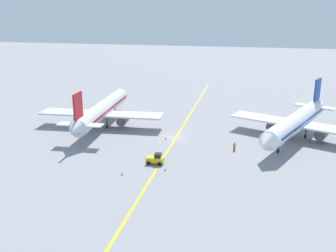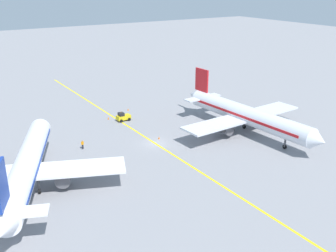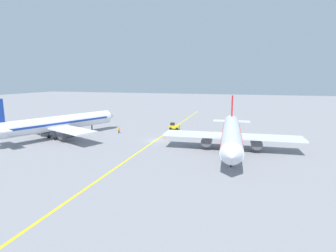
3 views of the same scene
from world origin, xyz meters
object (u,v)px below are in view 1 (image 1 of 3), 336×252
at_px(traffic_cone_mid_apron, 165,169).
at_px(traffic_cone_by_wingtip, 166,138).
at_px(ground_crew_worker, 234,146).
at_px(baggage_tug_white, 155,159).
at_px(airplane_adjacent_stand, 297,121).
at_px(airplane_at_gate, 102,110).
at_px(traffic_cone_near_nose, 122,174).

xyz_separation_m(traffic_cone_mid_apron, traffic_cone_by_wingtip, (-3.58, 15.78, 0.00)).
bearing_deg(ground_crew_worker, baggage_tug_white, -142.83).
distance_m(ground_crew_worker, traffic_cone_by_wingtip, 14.57).
bearing_deg(baggage_tug_white, airplane_adjacent_stand, 38.38).
bearing_deg(ground_crew_worker, airplane_at_gate, 162.76).
xyz_separation_m(airplane_adjacent_stand, traffic_cone_near_nose, (-28.93, -25.50, -3.43)).
distance_m(traffic_cone_near_nose, traffic_cone_by_wingtip, 19.20).
height_order(baggage_tug_white, ground_crew_worker, baggage_tug_white).
height_order(airplane_adjacent_stand, traffic_cone_near_nose, airplane_adjacent_stand).
height_order(airplane_at_gate, traffic_cone_mid_apron, airplane_at_gate).
bearing_deg(ground_crew_worker, traffic_cone_near_nose, -137.44).
bearing_deg(traffic_cone_near_nose, traffic_cone_mid_apron, 26.34).
relative_size(airplane_at_gate, traffic_cone_mid_apron, 64.60).
relative_size(airplane_adjacent_stand, ground_crew_worker, 20.23).
distance_m(baggage_tug_white, traffic_cone_mid_apron, 3.60).
distance_m(airplane_at_gate, airplane_adjacent_stand, 42.37).
distance_m(ground_crew_worker, traffic_cone_near_nose, 23.17).
xyz_separation_m(ground_crew_worker, traffic_cone_near_nose, (-17.06, -15.66, -0.63)).
bearing_deg(baggage_tug_white, traffic_cone_mid_apron, -48.54).
height_order(airplane_at_gate, traffic_cone_by_wingtip, airplane_at_gate).
relative_size(traffic_cone_mid_apron, traffic_cone_by_wingtip, 1.00).
distance_m(traffic_cone_near_nose, traffic_cone_mid_apron, 7.21).
bearing_deg(baggage_tug_white, airplane_at_gate, 132.34).
bearing_deg(traffic_cone_mid_apron, traffic_cone_by_wingtip, 102.77).
bearing_deg(traffic_cone_mid_apron, airplane_at_gate, 132.23).
relative_size(ground_crew_worker, traffic_cone_mid_apron, 3.05).
distance_m(baggage_tug_white, traffic_cone_by_wingtip, 13.20).
bearing_deg(airplane_at_gate, airplane_adjacent_stand, 0.51).
relative_size(airplane_at_gate, traffic_cone_by_wingtip, 64.60).
bearing_deg(traffic_cone_by_wingtip, ground_crew_worker, -13.18).
bearing_deg(traffic_cone_by_wingtip, airplane_adjacent_stand, 14.06).
relative_size(baggage_tug_white, traffic_cone_by_wingtip, 5.53).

